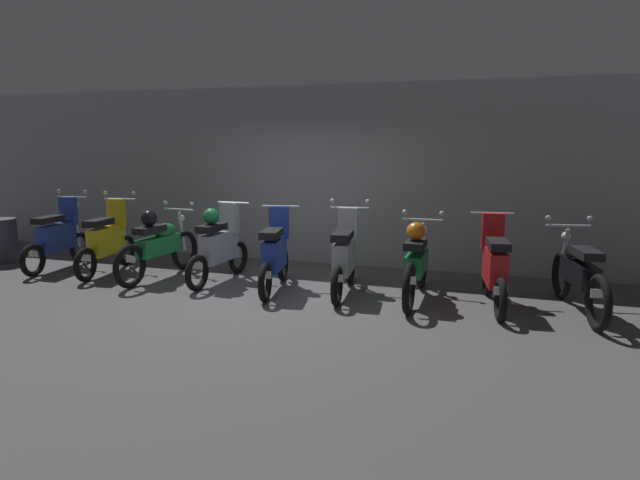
# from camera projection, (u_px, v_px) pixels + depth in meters

# --- Properties ---
(ground_plane) EXTENTS (80.00, 80.00, 0.00)m
(ground_plane) POSITION_uv_depth(u_px,v_px,m) (261.00, 299.00, 7.26)
(ground_plane) COLOR #4C4C4F
(back_wall) EXTENTS (16.00, 0.30, 3.05)m
(back_wall) POSITION_uv_depth(u_px,v_px,m) (318.00, 175.00, 9.35)
(back_wall) COLOR gray
(back_wall) RESTS_ON ground
(motorbike_slot_0) EXTENTS (0.59, 1.68, 1.29)m
(motorbike_slot_0) POSITION_uv_depth(u_px,v_px,m) (58.00, 237.00, 8.97)
(motorbike_slot_0) COLOR black
(motorbike_slot_0) RESTS_ON ground
(motorbike_slot_1) EXTENTS (0.59, 1.68, 1.29)m
(motorbike_slot_1) POSITION_uv_depth(u_px,v_px,m) (107.00, 240.00, 8.67)
(motorbike_slot_1) COLOR black
(motorbike_slot_1) RESTS_ON ground
(motorbike_slot_2) EXTENTS (0.59, 1.95, 1.15)m
(motorbike_slot_2) POSITION_uv_depth(u_px,v_px,m) (159.00, 245.00, 8.33)
(motorbike_slot_2) COLOR black
(motorbike_slot_2) RESTS_ON ground
(motorbike_slot_3) EXTENTS (0.56, 1.68, 1.18)m
(motorbike_slot_3) POSITION_uv_depth(u_px,v_px,m) (219.00, 245.00, 8.11)
(motorbike_slot_3) COLOR black
(motorbike_slot_3) RESTS_ON ground
(motorbike_slot_4) EXTENTS (0.56, 1.67, 1.18)m
(motorbike_slot_4) POSITION_uv_depth(u_px,v_px,m) (275.00, 254.00, 7.65)
(motorbike_slot_4) COLOR black
(motorbike_slot_4) RESTS_ON ground
(motorbike_slot_5) EXTENTS (0.59, 1.68, 1.29)m
(motorbike_slot_5) POSITION_uv_depth(u_px,v_px,m) (345.00, 256.00, 7.47)
(motorbike_slot_5) COLOR black
(motorbike_slot_5) RESTS_ON ground
(motorbike_slot_6) EXTENTS (0.59, 1.95, 1.15)m
(motorbike_slot_6) POSITION_uv_depth(u_px,v_px,m) (417.00, 261.00, 7.16)
(motorbike_slot_6) COLOR black
(motorbike_slot_6) RESTS_ON ground
(motorbike_slot_7) EXTENTS (0.56, 1.68, 1.18)m
(motorbike_slot_7) POSITION_uv_depth(u_px,v_px,m) (494.00, 267.00, 6.87)
(motorbike_slot_7) COLOR black
(motorbike_slot_7) RESTS_ON ground
(motorbike_slot_8) EXTENTS (0.61, 1.93, 1.15)m
(motorbike_slot_8) POSITION_uv_depth(u_px,v_px,m) (579.00, 274.00, 6.63)
(motorbike_slot_8) COLOR black
(motorbike_slot_8) RESTS_ON ground
(trash_bin) EXTENTS (0.49, 0.49, 0.77)m
(trash_bin) POSITION_uv_depth(u_px,v_px,m) (2.00, 240.00, 9.45)
(trash_bin) COLOR #38383D
(trash_bin) RESTS_ON ground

